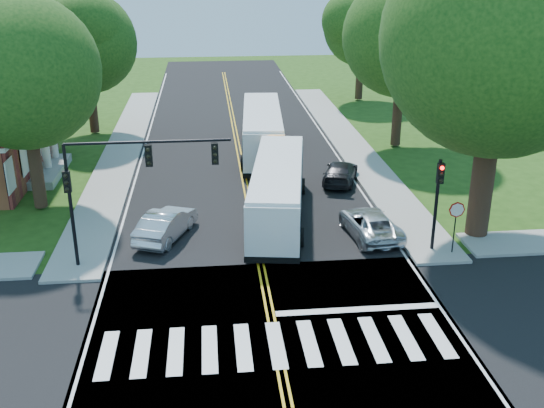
{
  "coord_description": "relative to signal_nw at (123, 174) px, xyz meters",
  "views": [
    {
      "loc": [
        -2.18,
        -19.87,
        13.11
      ],
      "look_at": [
        0.66,
        7.3,
        2.4
      ],
      "focal_mm": 42.0,
      "sensor_mm": 36.0,
      "label": 1
    }
  ],
  "objects": [
    {
      "name": "tree_east_mid",
      "position": [
        17.36,
        17.57,
        3.48
      ],
      "size": [
        8.4,
        8.4,
        11.93
      ],
      "color": "black",
      "rests_on": "ground"
    },
    {
      "name": "edge_line_w",
      "position": [
        -0.94,
        15.57,
        -4.36
      ],
      "size": [
        0.12,
        70.0,
        0.01
      ],
      "primitive_type": "cube",
      "color": "silver",
      "rests_on": "road"
    },
    {
      "name": "tree_west_near",
      "position": [
        -5.64,
        7.57,
        3.15
      ],
      "size": [
        8.0,
        8.0,
        11.4
      ],
      "color": "black",
      "rests_on": "ground"
    },
    {
      "name": "sidewalk_ne",
      "position": [
        14.16,
        18.57,
        -4.3
      ],
      "size": [
        2.6,
        40.0,
        0.15
      ],
      "primitive_type": "cube",
      "color": "gray",
      "rests_on": "ground"
    },
    {
      "name": "road",
      "position": [
        5.86,
        11.57,
        -4.37
      ],
      "size": [
        14.0,
        96.0,
        0.01
      ],
      "primitive_type": "cube",
      "color": "black",
      "rests_on": "ground"
    },
    {
      "name": "stop_bar",
      "position": [
        9.36,
        -4.83,
        -4.36
      ],
      "size": [
        6.6,
        0.4,
        0.01
      ],
      "primitive_type": "cube",
      "color": "silver",
      "rests_on": "road"
    },
    {
      "name": "tree_east_far",
      "position": [
        18.36,
        33.57,
        2.48
      ],
      "size": [
        7.2,
        7.2,
        10.34
      ],
      "color": "black",
      "rests_on": "ground"
    },
    {
      "name": "cross_road",
      "position": [
        5.86,
        -6.43,
        -4.37
      ],
      "size": [
        60.0,
        12.0,
        0.01
      ],
      "primitive_type": "cube",
      "color": "black",
      "rests_on": "ground"
    },
    {
      "name": "ground",
      "position": [
        5.86,
        -6.43,
        -4.38
      ],
      "size": [
        140.0,
        140.0,
        0.0
      ],
      "primitive_type": "plane",
      "color": "#204210",
      "rests_on": "ground"
    },
    {
      "name": "hatchback",
      "position": [
        1.46,
        2.89,
        -3.63
      ],
      "size": [
        3.11,
        4.75,
        1.48
      ],
      "primitive_type": "imported",
      "rotation": [
        0.0,
        0.0,
        2.76
      ],
      "color": "silver",
      "rests_on": "road"
    },
    {
      "name": "tree_west_far",
      "position": [
        -5.14,
        23.57,
        2.62
      ],
      "size": [
        7.6,
        7.6,
        10.67
      ],
      "color": "black",
      "rests_on": "ground"
    },
    {
      "name": "dark_sedan",
      "position": [
        11.74,
        10.24,
        -3.72
      ],
      "size": [
        3.16,
        4.82,
        1.3
      ],
      "primitive_type": "imported",
      "rotation": [
        0.0,
        0.0,
        2.81
      ],
      "color": "black",
      "rests_on": "road"
    },
    {
      "name": "edge_line_e",
      "position": [
        12.66,
        15.57,
        -4.36
      ],
      "size": [
        0.12,
        70.0,
        0.01
      ],
      "primitive_type": "cube",
      "color": "silver",
      "rests_on": "road"
    },
    {
      "name": "signal_nw",
      "position": [
        0.0,
        0.0,
        0.0
      ],
      "size": [
        7.15,
        0.46,
        5.66
      ],
      "color": "black",
      "rests_on": "ground"
    },
    {
      "name": "tree_ne_big",
      "position": [
        16.86,
        1.57,
        5.24
      ],
      "size": [
        10.8,
        10.8,
        14.91
      ],
      "color": "black",
      "rests_on": "ground"
    },
    {
      "name": "bus_follow",
      "position": [
        7.5,
        16.93,
        -2.72
      ],
      "size": [
        3.57,
        12.23,
        3.12
      ],
      "rotation": [
        0.0,
        0.0,
        3.07
      ],
      "color": "white",
      "rests_on": "road"
    },
    {
      "name": "center_line",
      "position": [
        5.86,
        15.57,
        -4.36
      ],
      "size": [
        0.36,
        70.0,
        0.01
      ],
      "primitive_type": "cube",
      "color": "gold",
      "rests_on": "road"
    },
    {
      "name": "crosswalk",
      "position": [
        5.86,
        -6.93,
        -4.36
      ],
      "size": [
        12.6,
        3.0,
        0.01
      ],
      "primitive_type": "cube",
      "color": "silver",
      "rests_on": "road"
    },
    {
      "name": "signal_ne",
      "position": [
        14.06,
        0.01,
        -1.41
      ],
      "size": [
        0.3,
        0.46,
        4.4
      ],
      "color": "black",
      "rests_on": "ground"
    },
    {
      "name": "bus_lead",
      "position": [
        7.24,
        4.92,
        -2.78
      ],
      "size": [
        4.31,
        11.85,
        3.0
      ],
      "rotation": [
        0.0,
        0.0,
        2.98
      ],
      "color": "white",
      "rests_on": "road"
    },
    {
      "name": "sidewalk_nw",
      "position": [
        -2.44,
        18.57,
        -4.3
      ],
      "size": [
        2.6,
        40.0,
        0.15
      ],
      "primitive_type": "cube",
      "color": "gray",
      "rests_on": "ground"
    },
    {
      "name": "suv",
      "position": [
        11.55,
        2.1,
        -3.71
      ],
      "size": [
        2.66,
        4.95,
        1.32
      ],
      "primitive_type": "imported",
      "rotation": [
        0.0,
        0.0,
        3.24
      ],
      "color": "silver",
      "rests_on": "road"
    },
    {
      "name": "stop_sign",
      "position": [
        14.86,
        -0.45,
        -2.35
      ],
      "size": [
        0.76,
        0.08,
        2.53
      ],
      "color": "black",
      "rests_on": "ground"
    }
  ]
}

